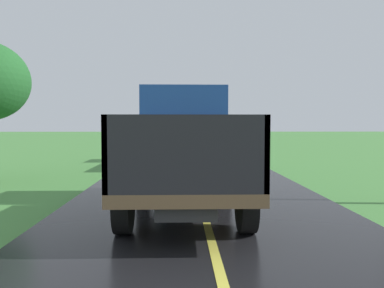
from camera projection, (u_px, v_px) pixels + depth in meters
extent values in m
cube|color=#2D2D30|center=(184.00, 184.00, 8.19)|extent=(0.90, 5.51, 0.24)
cube|color=brown|center=(184.00, 175.00, 8.18)|extent=(2.30, 5.80, 0.20)
cube|color=#1E479E|center=(184.00, 125.00, 10.07)|extent=(2.10, 1.90, 1.90)
cube|color=black|center=(183.00, 113.00, 11.01)|extent=(1.78, 0.02, 0.76)
cube|color=#232328|center=(125.00, 147.00, 7.14)|extent=(0.08, 3.85, 1.10)
cube|color=#232328|center=(244.00, 147.00, 7.21)|extent=(0.08, 3.85, 1.10)
cube|color=#232328|center=(186.00, 155.00, 5.29)|extent=(2.30, 0.08, 1.10)
cube|color=#232328|center=(184.00, 142.00, 9.05)|extent=(2.30, 0.08, 1.10)
cylinder|color=black|center=(143.00, 177.00, 9.96)|extent=(0.28, 1.00, 1.00)
cylinder|color=black|center=(224.00, 177.00, 10.02)|extent=(0.28, 1.00, 1.00)
cylinder|color=black|center=(124.00, 204.00, 6.57)|extent=(0.28, 1.00, 1.00)
cylinder|color=black|center=(246.00, 204.00, 6.63)|extent=(0.28, 1.00, 1.00)
ellipsoid|color=#8EB623|center=(165.00, 148.00, 6.88)|extent=(0.41, 0.40, 0.40)
ellipsoid|color=#96BE2F|center=(163.00, 145.00, 8.54)|extent=(0.59, 0.72, 0.47)
ellipsoid|color=#9DC520|center=(226.00, 165.00, 7.37)|extent=(0.57, 0.64, 0.49)
ellipsoid|color=#9BCA33|center=(155.00, 146.00, 7.59)|extent=(0.46, 0.56, 0.47)
ellipsoid|color=#98BD29|center=(190.00, 144.00, 8.62)|extent=(0.52, 0.61, 0.45)
ellipsoid|color=#9DB635|center=(154.00, 150.00, 6.97)|extent=(0.54, 0.62, 0.47)
ellipsoid|color=#8FC42A|center=(154.00, 153.00, 6.73)|extent=(0.41, 0.38, 0.38)
ellipsoid|color=#93BE24|center=(227.00, 152.00, 6.66)|extent=(0.47, 0.54, 0.39)
ellipsoid|color=#99B21F|center=(187.00, 158.00, 8.66)|extent=(0.43, 0.53, 0.41)
ellipsoid|color=#9DC32B|center=(223.00, 162.00, 7.95)|extent=(0.57, 0.57, 0.46)
ellipsoid|color=#91B522|center=(174.00, 150.00, 7.27)|extent=(0.55, 0.67, 0.47)
cube|color=#2D2D30|center=(184.00, 151.00, 18.35)|extent=(0.90, 5.51, 0.24)
cube|color=brown|center=(184.00, 147.00, 18.34)|extent=(2.30, 5.80, 0.20)
cube|color=silver|center=(184.00, 124.00, 20.23)|extent=(2.10, 1.90, 1.90)
cube|color=black|center=(184.00, 118.00, 21.17)|extent=(1.78, 0.02, 0.76)
cube|color=#2D517F|center=(160.00, 133.00, 17.30)|extent=(0.08, 3.85, 1.10)
cube|color=#2D517F|center=(209.00, 133.00, 17.36)|extent=(0.08, 3.85, 1.10)
cube|color=#2D517F|center=(185.00, 135.00, 15.45)|extent=(2.30, 0.08, 1.10)
cube|color=#2D517F|center=(184.00, 132.00, 19.21)|extent=(2.30, 0.08, 1.10)
cylinder|color=black|center=(164.00, 150.00, 20.12)|extent=(0.28, 1.00, 1.00)
cylinder|color=black|center=(204.00, 150.00, 20.18)|extent=(0.28, 1.00, 1.00)
cylinder|color=black|center=(160.00, 156.00, 16.73)|extent=(0.28, 1.00, 1.00)
cylinder|color=black|center=(209.00, 156.00, 16.79)|extent=(0.28, 1.00, 1.00)
ellipsoid|color=#9EBF2B|center=(174.00, 142.00, 17.54)|extent=(0.44, 0.55, 0.49)
ellipsoid|color=#99B628|center=(175.00, 134.00, 18.41)|extent=(0.59, 0.54, 0.42)
ellipsoid|color=#97BF2D|center=(164.00, 142.00, 16.39)|extent=(0.44, 0.45, 0.52)
ellipsoid|color=#92C02A|center=(177.00, 143.00, 16.97)|extent=(0.52, 0.55, 0.39)
ellipsoid|color=#90B733|center=(186.00, 143.00, 16.81)|extent=(0.51, 0.55, 0.45)
ellipsoid|color=#A1C925|center=(177.00, 141.00, 18.41)|extent=(0.41, 0.39, 0.43)
ellipsoid|color=#9EBE20|center=(180.00, 127.00, 15.90)|extent=(0.47, 0.49, 0.39)
ellipsoid|color=#8FC722|center=(191.00, 135.00, 17.20)|extent=(0.59, 0.55, 0.45)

